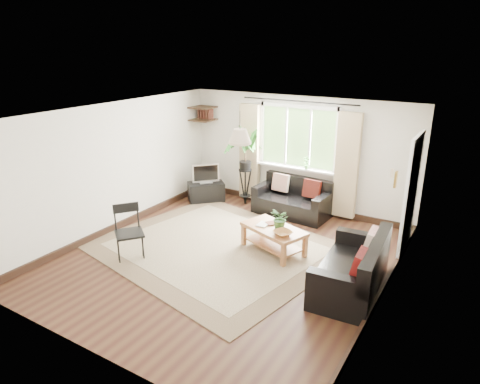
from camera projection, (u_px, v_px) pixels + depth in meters
The scene contains 24 objects.
floor at pixel (228, 258), 7.15m from camera, with size 5.50×5.50×0.00m, color black.
ceiling at pixel (226, 114), 6.35m from camera, with size 5.50×5.50×0.00m, color white.
wall_back at pixel (298, 154), 8.97m from camera, with size 5.00×0.02×2.40m, color silver.
wall_front at pixel (86, 263), 4.53m from camera, with size 5.00×0.02×2.40m, color silver.
wall_left at pixel (114, 168), 7.97m from camera, with size 0.02×5.50×2.40m, color silver.
wall_right at pixel (389, 223), 5.53m from camera, with size 0.02×5.50×2.40m, color silver.
rug at pixel (216, 247), 7.50m from camera, with size 3.86×3.31×0.02m, color beige.
window at pixel (298, 138), 8.82m from camera, with size 2.50×0.16×2.16m, color white, non-canonical shape.
door at pixel (410, 198), 6.98m from camera, with size 0.06×0.96×2.06m, color silver.
corner_shelf at pixel (203, 114), 9.64m from camera, with size 0.50×0.50×0.34m, color black, non-canonical shape.
pendant_lamp at pixel (240, 133), 6.79m from camera, with size 0.36×0.36×0.54m, color beige, non-canonical shape.
wall_sconce at pixel (394, 176), 5.63m from camera, with size 0.12×0.12×0.28m, color beige, non-canonical shape.
sofa_back at pixel (292, 198), 8.84m from camera, with size 1.54×0.77×0.72m, color black, non-canonical shape.
sofa_right at pixel (351, 266), 6.12m from camera, with size 0.82×1.64×0.77m, color black, non-canonical shape.
coffee_table at pixel (273, 239), 7.30m from camera, with size 1.10×0.60×0.45m, color #995D32, non-canonical shape.
table_plant at pixel (280, 219), 7.12m from camera, with size 0.32×0.28×0.36m, color #315D25.
bowl at pixel (283, 233), 6.92m from camera, with size 0.30×0.30×0.07m, color #A56F38.
book_a at pixel (259, 223), 7.37m from camera, with size 0.18×0.24×0.02m, color white.
book_b at pixel (270, 221), 7.46m from camera, with size 0.17×0.23×0.02m, color brown.
tv_stand at pixel (206, 192), 9.69m from camera, with size 0.78×0.44×0.42m, color black.
tv at pixel (206, 173), 9.54m from camera, with size 0.60×0.20×0.46m, color #A5A5AA, non-canonical shape.
palm_stand at pixel (245, 167), 9.28m from camera, with size 0.67×0.67×1.72m, color black, non-canonical shape.
folding_chair at pixel (130, 234), 6.93m from camera, with size 0.48×0.48×0.92m, color black, non-canonical shape.
sill_plant at pixel (306, 163), 8.80m from camera, with size 0.14×0.10×0.27m, color #2D6023.
Camera 1 is at (3.48, -5.35, 3.40)m, focal length 32.00 mm.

